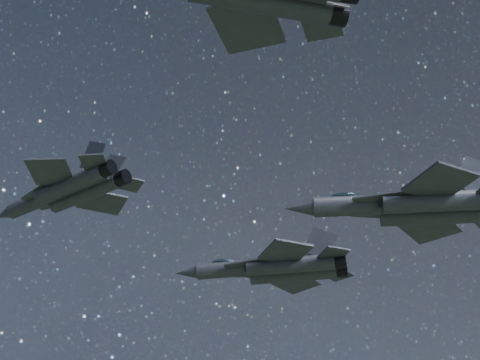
# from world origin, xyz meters

# --- Properties ---
(jet_lead) EXTENTS (15.96, 10.46, 4.11)m
(jet_lead) POSITION_xyz_m (-14.87, -2.84, 153.72)
(jet_lead) COLOR #2C2E37
(jet_left) EXTENTS (17.80, 12.72, 4.55)m
(jet_left) POSITION_xyz_m (1.68, 11.62, 151.49)
(jet_left) COLOR #2C2E37
(jet_slot) EXTENTS (20.02, 14.04, 5.05)m
(jet_slot) POSITION_xyz_m (15.31, 1.80, 151.62)
(jet_slot) COLOR #2C2E37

